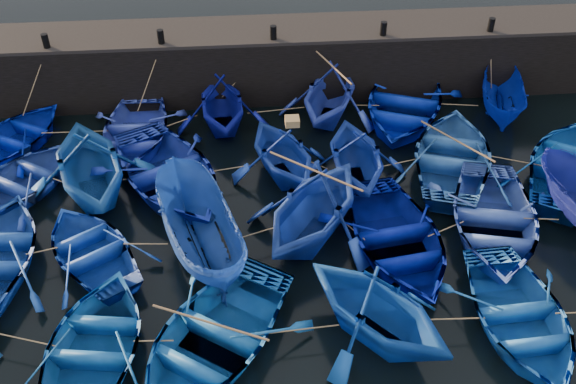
{
  "coord_description": "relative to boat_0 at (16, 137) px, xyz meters",
  "views": [
    {
      "loc": [
        -1.24,
        -11.75,
        12.97
      ],
      "look_at": [
        0.0,
        3.2,
        0.7
      ],
      "focal_mm": 40.0,
      "sensor_mm": 36.0,
      "label": 1
    }
  ],
  "objects": [
    {
      "name": "boat_7",
      "position": [
        3.1,
        -2.87,
        0.82
      ],
      "size": [
        5.46,
        5.89,
        2.54
      ],
      "primitive_type": "imported",
      "rotation": [
        0.0,
        0.0,
        3.46
      ],
      "color": "#144E95",
      "rests_on": "ground"
    },
    {
      "name": "boat_16",
      "position": [
        9.73,
        -5.4,
        0.77
      ],
      "size": [
        5.92,
        6.08,
        2.44
      ],
      "primitive_type": "imported",
      "rotation": [
        0.0,
        0.0,
        -0.61
      ],
      "color": "navy",
      "rests_on": "ground"
    },
    {
      "name": "boat_23",
      "position": [
        10.84,
        -9.13,
        0.66
      ],
      "size": [
        5.5,
        5.55,
        2.21
      ],
      "primitive_type": "imported",
      "rotation": [
        0.0,
        0.0,
        0.73
      ],
      "color": "#0E47A7",
      "rests_on": "ground"
    },
    {
      "name": "bollard_0",
      "position": [
        1.11,
        2.31,
        2.42
      ],
      "size": [
        0.24,
        0.24,
        0.5
      ],
      "primitive_type": "cylinder",
      "color": "black",
      "rests_on": "quay_top"
    },
    {
      "name": "boat_14",
      "position": [
        3.46,
        -5.81,
        -0.02
      ],
      "size": [
        4.69,
        5.04,
        0.85
      ],
      "primitive_type": "imported",
      "rotation": [
        0.0,
        0.0,
        3.71
      ],
      "color": "#133EB5",
      "rests_on": "ground"
    },
    {
      "name": "bollard_1",
      "position": [
        5.11,
        2.31,
        2.42
      ],
      "size": [
        0.24,
        0.24,
        0.5
      ],
      "primitive_type": "cylinder",
      "color": "black",
      "rests_on": "quay_top"
    },
    {
      "name": "boat_15",
      "position": [
        6.49,
        -5.91,
        0.51
      ],
      "size": [
        3.32,
        5.29,
        1.92
      ],
      "primitive_type": "imported",
      "rotation": [
        0.0,
        0.0,
        3.46
      ],
      "color": "#1D4694",
      "rests_on": "ground"
    },
    {
      "name": "boat_24",
      "position": [
        14.47,
        -9.21,
        0.04
      ],
      "size": [
        3.62,
        4.89,
        0.98
      ],
      "primitive_type": "imported",
      "rotation": [
        0.0,
        0.0,
        0.05
      ],
      "color": "blue",
      "rests_on": "ground"
    },
    {
      "name": "quay_top",
      "position": [
        9.11,
        3.21,
        2.11
      ],
      "size": [
        26.0,
        2.5,
        0.12
      ],
      "primitive_type": "cube",
      "color": "black",
      "rests_on": "quay_wall"
    },
    {
      "name": "quay_wall",
      "position": [
        9.11,
        3.21,
        0.8
      ],
      "size": [
        26.0,
        2.5,
        2.5
      ],
      "primitive_type": "cube",
      "color": "black",
      "rests_on": "ground"
    },
    {
      "name": "boat_1",
      "position": [
        4.07,
        -0.05,
        0.04
      ],
      "size": [
        3.56,
        4.86,
        0.98
      ],
      "primitive_type": "imported",
      "rotation": [
        0.0,
        0.0,
        -0.04
      ],
      "color": "blue",
      "rests_on": "ground"
    },
    {
      "name": "boat_11",
      "position": [
        14.72,
        -2.47,
        0.11
      ],
      "size": [
        5.33,
        6.29,
        1.11
      ],
      "primitive_type": "imported",
      "rotation": [
        0.0,
        0.0,
        2.82
      ],
      "color": "#2559A5",
      "rests_on": "ground"
    },
    {
      "name": "boat_18",
      "position": [
        14.98,
        -5.68,
        0.1
      ],
      "size": [
        4.85,
        5.97,
        1.09
      ],
      "primitive_type": "imported",
      "rotation": [
        0.0,
        0.0,
        -0.23
      ],
      "color": "blue",
      "rests_on": "ground"
    },
    {
      "name": "boat_2",
      "position": [
        7.13,
        0.69,
        0.57
      ],
      "size": [
        3.61,
        4.11,
        2.04
      ],
      "primitive_type": "imported",
      "rotation": [
        0.0,
        0.0,
        0.07
      ],
      "color": "#091186",
      "rests_on": "ground"
    },
    {
      "name": "bollard_3",
      "position": [
        13.11,
        2.31,
        2.42
      ],
      "size": [
        0.24,
        0.24,
        0.5
      ],
      "primitive_type": "cylinder",
      "color": "black",
      "rests_on": "quay_top"
    },
    {
      "name": "boat_4",
      "position": [
        13.77,
        0.82,
        0.15
      ],
      "size": [
        5.92,
        6.83,
        1.19
      ],
      "primitive_type": "imported",
      "rotation": [
        0.0,
        0.0,
        -0.38
      ],
      "color": "#041E9F",
      "rests_on": "ground"
    },
    {
      "name": "boat_12",
      "position": [
        18.41,
        -3.29,
        0.12
      ],
      "size": [
        6.27,
        6.73,
        1.14
      ],
      "primitive_type": "imported",
      "rotation": [
        0.0,
        0.0,
        2.57
      ],
      "color": "#0A4EB1",
      "rests_on": "ground"
    },
    {
      "name": "boat_22",
      "position": [
        6.84,
        -9.27,
        0.1
      ],
      "size": [
        6.1,
        6.5,
        1.1
      ],
      "primitive_type": "imported",
      "rotation": [
        0.0,
        0.0,
        -0.6
      ],
      "color": "#135AB5",
      "rests_on": "ground"
    },
    {
      "name": "bollard_2",
      "position": [
        9.11,
        2.31,
        2.42
      ],
      "size": [
        0.24,
        0.24,
        0.5
      ],
      "primitive_type": "cylinder",
      "color": "black",
      "rests_on": "quay_top"
    },
    {
      "name": "boat_21",
      "position": [
        4.09,
        -9.21,
        0.03
      ],
      "size": [
        3.97,
        5.09,
        0.97
      ],
      "primitive_type": "imported",
      "rotation": [
        0.0,
        0.0,
        3.0
      ],
      "color": "#1053A1",
      "rests_on": "ground"
    },
    {
      "name": "boat_9",
      "position": [
        9.08,
        -2.42,
        0.56
      ],
      "size": [
        4.42,
        4.74,
        2.02
      ],
      "primitive_type": "imported",
      "rotation": [
        0.0,
        0.0,
        3.49
      ],
      "color": "#1637A7",
      "rests_on": "ground"
    },
    {
      "name": "wooden_crate",
      "position": [
        9.38,
        -2.42,
        1.69
      ],
      "size": [
        0.44,
        0.43,
        0.24
      ],
      "primitive_type": "cube",
      "color": "olive",
      "rests_on": "boat_9"
    },
    {
      "name": "mooring_ropes",
      "position": [
        9.17,
        -2.34,
        0.43
      ],
      "size": [
        17.54,
        11.55,
        2.1
      ],
      "color": "tan",
      "rests_on": "ground"
    },
    {
      "name": "boat_0",
      "position": [
        0.0,
        0.0,
        0.0
      ],
      "size": [
        4.85,
        5.3,
        0.9
      ],
      "primitive_type": "imported",
      "rotation": [
        0.0,
        0.0,
        2.61
      ],
      "color": "#0016A1",
      "rests_on": "ground"
    },
    {
      "name": "boat_3",
      "position": [
        11.02,
        0.92,
        0.66
      ],
      "size": [
        4.95,
        5.27,
        2.21
      ],
      "primitive_type": "imported",
      "rotation": [
        0.0,
        0.0,
        -0.39
      ],
      "color": "blue",
      "rests_on": "ground"
    },
    {
      "name": "loose_oars",
      "position": [
        10.58,
        -4.05,
        1.29
      ],
      "size": [
        10.14,
        12.27,
        1.4
      ],
      "color": "#99724C",
      "rests_on": "ground"
    },
    {
      "name": "boat_10",
      "position": [
        11.39,
        -2.85,
        0.61
      ],
      "size": [
        3.58,
        4.12,
        2.12
      ],
      "primitive_type": "imported",
      "rotation": [
        0.0,
        0.0,
        3.17
      ],
      "color": "#1534A3",
      "rests_on": "ground"
    },
    {
      "name": "ground",
      "position": [
        9.11,
        -7.29,
        -0.45
      ],
      "size": [
        120.0,
        120.0,
        0.0
      ],
      "primitive_type": "plane",
      "color": "black",
      "rests_on": "ground"
    },
    {
      "name": "boat_5",
      "position": [
        17.39,
        0.51,
        0.32
      ],
      "size": [
        2.54,
        4.26,
        1.55
      ],
      "primitive_type": "imported",
      "rotation": [
        0.0,
        0.0,
        -0.28
      ],
      "color": "#051FA7",
      "rests_on": "ground"
    },
    {
      "name": "bollard_4",
      "position": [
        17.11,
        2.31,
        2.42
      ],
      "size": [
        0.24,
        0.24,
        0.5
      ],
      "primitive_type": "cylinder",
      "color": "black",
      "rests_on": "quay_top"
    },
    {
      "name": "boat_17",
      "position": [
        12.0,
        -6.21,
        0.08
      ],
      "size": [
        4.4,
        5.63,
        1.07
      ],
      "primitive_type": "imported",
      "rotation": [
        0.0,
        0.0,
        0.15
      ],
      "color": "#000E82",
      "rests_on": "ground"
    },
    {
      "name": "boat_8",
      "position": [
        5.42,
        -2.76,
        0.14
      ],
      "size": [
        6.17,
        6.87,
        1.17
      ],
      "primitive_type": "imported",
      "rotation": [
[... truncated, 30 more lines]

